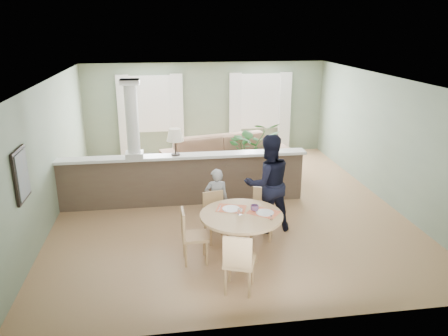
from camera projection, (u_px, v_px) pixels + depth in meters
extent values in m
plane|color=tan|center=(226.00, 205.00, 9.48)|extent=(8.00, 8.00, 0.00)
cube|color=gray|center=(206.00, 109.00, 12.81)|extent=(7.00, 0.02, 2.70)
cube|color=gray|center=(51.00, 151.00, 8.58)|extent=(0.02, 8.00, 2.70)
cube|color=gray|center=(384.00, 139.00, 9.54)|extent=(0.02, 8.00, 2.70)
cube|color=gray|center=(276.00, 230.00, 5.30)|extent=(7.00, 0.02, 2.70)
cube|color=white|center=(226.00, 79.00, 8.63)|extent=(7.00, 8.00, 0.02)
cube|color=white|center=(151.00, 104.00, 12.50)|extent=(1.10, 0.02, 1.50)
cube|color=white|center=(151.00, 104.00, 12.48)|extent=(1.22, 0.04, 1.62)
cube|color=white|center=(260.00, 101.00, 12.94)|extent=(1.10, 0.02, 1.50)
cube|color=white|center=(260.00, 101.00, 12.92)|extent=(1.22, 0.04, 1.62)
cube|color=silver|center=(124.00, 116.00, 12.41)|extent=(0.35, 0.10, 2.30)
cube|color=silver|center=(177.00, 114.00, 12.62)|extent=(0.35, 0.10, 2.30)
cube|color=silver|center=(235.00, 113.00, 12.85)|extent=(0.35, 0.10, 2.30)
cube|color=silver|center=(285.00, 111.00, 13.06)|extent=(0.35, 0.10, 2.30)
cube|color=black|center=(21.00, 175.00, 6.64)|extent=(0.04, 0.62, 0.82)
cube|color=#676057|center=(23.00, 175.00, 6.64)|extent=(0.02, 0.52, 0.72)
cube|color=brown|center=(184.00, 181.00, 9.38)|extent=(5.20, 0.22, 1.05)
cube|color=white|center=(183.00, 156.00, 9.21)|extent=(5.32, 0.36, 0.06)
cube|color=white|center=(134.00, 154.00, 9.04)|extent=(0.36, 0.36, 0.10)
cylinder|color=white|center=(132.00, 119.00, 8.81)|extent=(0.26, 0.26, 1.39)
cube|color=white|center=(130.00, 82.00, 8.58)|extent=(0.38, 0.38, 0.10)
cylinder|color=black|center=(176.00, 154.00, 9.17)|extent=(0.18, 0.18, 0.03)
cylinder|color=black|center=(175.00, 147.00, 9.12)|extent=(0.03, 0.03, 0.28)
cone|color=beige|center=(175.00, 135.00, 9.04)|extent=(0.36, 0.36, 0.26)
imported|color=#835E47|center=(226.00, 156.00, 11.32)|extent=(3.45, 1.97, 0.95)
imported|color=#285D25|center=(252.00, 149.00, 11.00)|extent=(1.47, 1.31, 1.47)
cylinder|color=tan|center=(241.00, 258.00, 7.29)|extent=(0.56, 0.56, 0.04)
cylinder|color=tan|center=(241.00, 237.00, 7.17)|extent=(0.15, 0.15, 0.73)
cylinder|color=tan|center=(241.00, 215.00, 7.05)|extent=(1.35, 1.35, 0.04)
cube|color=red|center=(231.00, 208.00, 7.25)|extent=(0.56, 0.48, 0.01)
cube|color=red|center=(264.00, 212.00, 7.10)|extent=(0.59, 0.57, 0.01)
cylinder|color=white|center=(231.00, 209.00, 7.22)|extent=(0.29, 0.29, 0.01)
cylinder|color=white|center=(265.00, 212.00, 7.08)|extent=(0.29, 0.29, 0.01)
cylinder|color=white|center=(240.00, 212.00, 7.01)|extent=(0.08, 0.08, 0.10)
cube|color=silver|center=(227.00, 209.00, 7.18)|extent=(0.08, 0.19, 0.00)
cube|color=silver|center=(219.00, 208.00, 7.24)|extent=(0.09, 0.23, 0.00)
cylinder|color=white|center=(271.00, 218.00, 6.83)|extent=(0.04, 0.04, 0.07)
cylinder|color=silver|center=(271.00, 215.00, 6.81)|extent=(0.04, 0.04, 0.01)
imported|color=#2259A0|center=(255.00, 208.00, 7.14)|extent=(0.17, 0.17, 0.11)
cube|color=tan|center=(216.00, 218.00, 7.80)|extent=(0.47, 0.47, 0.05)
cylinder|color=tan|center=(211.00, 235.00, 7.67)|extent=(0.04, 0.04, 0.41)
cylinder|color=tan|center=(228.00, 232.00, 7.78)|extent=(0.04, 0.04, 0.41)
cylinder|color=tan|center=(205.00, 227.00, 7.96)|extent=(0.04, 0.04, 0.41)
cylinder|color=tan|center=(222.00, 225.00, 8.07)|extent=(0.04, 0.04, 0.41)
cube|color=tan|center=(213.00, 203.00, 7.89)|extent=(0.38, 0.11, 0.44)
cube|color=tan|center=(262.00, 215.00, 7.89)|extent=(0.53, 0.53, 0.05)
cylinder|color=tan|center=(252.00, 230.00, 7.84)|extent=(0.04, 0.04, 0.42)
cylinder|color=tan|center=(270.00, 232.00, 7.78)|extent=(0.04, 0.04, 0.42)
cylinder|color=tan|center=(254.00, 222.00, 8.15)|extent=(0.04, 0.04, 0.42)
cylinder|color=tan|center=(272.00, 224.00, 8.09)|extent=(0.04, 0.04, 0.42)
cube|color=tan|center=(264.00, 199.00, 7.99)|extent=(0.38, 0.17, 0.45)
cube|color=tan|center=(239.00, 262.00, 6.31)|extent=(0.55, 0.55, 0.05)
cylinder|color=tan|center=(253.00, 271.00, 6.52)|extent=(0.04, 0.04, 0.44)
cylinder|color=tan|center=(230.00, 269.00, 6.58)|extent=(0.04, 0.04, 0.44)
cylinder|color=tan|center=(249.00, 284.00, 6.19)|extent=(0.04, 0.04, 0.44)
cylinder|color=tan|center=(225.00, 282.00, 6.25)|extent=(0.04, 0.04, 0.44)
cube|color=tan|center=(237.00, 253.00, 6.05)|extent=(0.40, 0.17, 0.47)
cube|color=tan|center=(195.00, 237.00, 7.11)|extent=(0.42, 0.42, 0.05)
cylinder|color=tan|center=(207.00, 253.00, 7.05)|extent=(0.04, 0.04, 0.42)
cylinder|color=tan|center=(204.00, 244.00, 7.36)|extent=(0.04, 0.04, 0.42)
cylinder|color=tan|center=(186.00, 255.00, 6.99)|extent=(0.04, 0.04, 0.42)
cylinder|color=tan|center=(184.00, 245.00, 7.31)|extent=(0.04, 0.04, 0.42)
cube|color=tan|center=(183.00, 224.00, 7.00)|extent=(0.05, 0.39, 0.45)
imported|color=#98989D|center=(216.00, 200.00, 8.14)|extent=(0.45, 0.30, 1.22)
imported|color=black|center=(268.00, 183.00, 8.07)|extent=(0.99, 0.82, 1.86)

